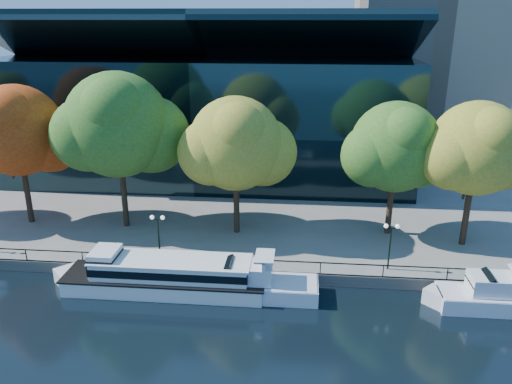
# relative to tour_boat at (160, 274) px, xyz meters

# --- Properties ---
(ground) EXTENTS (160.00, 160.00, 0.00)m
(ground) POSITION_rel_tour_boat_xyz_m (2.73, -1.17, -1.41)
(ground) COLOR black
(ground) RESTS_ON ground
(promenade) EXTENTS (90.00, 67.08, 1.00)m
(promenade) POSITION_rel_tour_boat_xyz_m (2.73, 35.21, -0.91)
(promenade) COLOR slate
(promenade) RESTS_ON ground
(railing) EXTENTS (88.20, 0.08, 0.99)m
(railing) POSITION_rel_tour_boat_xyz_m (2.73, 2.08, 0.52)
(railing) COLOR black
(railing) RESTS_ON promenade
(convention_building) EXTENTS (50.00, 24.57, 21.43)m
(convention_building) POSITION_rel_tour_boat_xyz_m (-1.27, 30.62, 7.09)
(convention_building) COLOR black
(convention_building) RESTS_ON ground
(tour_boat) EXTENTS (17.52, 3.91, 3.33)m
(tour_boat) POSITION_rel_tour_boat_xyz_m (0.00, 0.00, 0.00)
(tour_boat) COLOR white
(tour_boat) RESTS_ON ground
(cruiser_near) EXTENTS (12.13, 3.12, 3.52)m
(cruiser_near) POSITION_rel_tour_boat_xyz_m (6.57, -0.12, -0.32)
(cruiser_near) COLOR silver
(cruiser_near) RESTS_ON ground
(cruiser_far) EXTENTS (10.54, 2.92, 3.44)m
(cruiser_far) POSITION_rel_tour_boat_xyz_m (25.78, -0.26, -0.32)
(cruiser_far) COLOR silver
(cruiser_far) RESTS_ON ground
(tree_1) EXTENTS (10.93, 8.96, 13.78)m
(tree_1) POSITION_rel_tour_boat_xyz_m (-16.02, 10.12, 8.80)
(tree_1) COLOR black
(tree_1) RESTS_ON promenade
(tree_2) EXTENTS (12.30, 10.09, 15.10)m
(tree_2) POSITION_rel_tour_boat_xyz_m (-6.01, 9.99, 9.56)
(tree_2) COLOR black
(tree_2) RESTS_ON promenade
(tree_3) EXTENTS (10.77, 8.83, 13.07)m
(tree_3) POSITION_rel_tour_boat_xyz_m (5.08, 9.56, 8.16)
(tree_3) COLOR black
(tree_3) RESTS_ON promenade
(tree_4) EXTENTS (10.34, 8.48, 12.64)m
(tree_4) POSITION_rel_tour_boat_xyz_m (19.55, 10.69, 7.91)
(tree_4) COLOR black
(tree_4) RESTS_ON promenade
(tree_5) EXTENTS (10.20, 8.36, 13.09)m
(tree_5) POSITION_rel_tour_boat_xyz_m (26.00, 8.84, 8.41)
(tree_5) COLOR black
(tree_5) RESTS_ON promenade
(lamp_1) EXTENTS (1.26, 0.36, 4.03)m
(lamp_1) POSITION_rel_tour_boat_xyz_m (-0.92, 3.33, 2.57)
(lamp_1) COLOR black
(lamp_1) RESTS_ON promenade
(lamp_2) EXTENTS (1.26, 0.36, 4.03)m
(lamp_2) POSITION_rel_tour_boat_xyz_m (18.30, 3.33, 2.57)
(lamp_2) COLOR black
(lamp_2) RESTS_ON promenade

